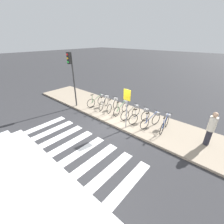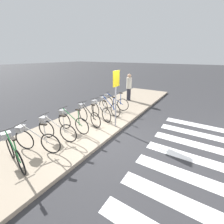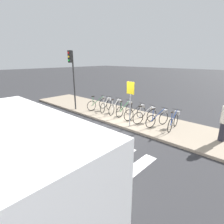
{
  "view_description": "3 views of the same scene",
  "coord_description": "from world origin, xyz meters",
  "views": [
    {
      "loc": [
        5.19,
        -5.88,
        4.85
      ],
      "look_at": [
        -0.28,
        0.4,
        0.71
      ],
      "focal_mm": 24.0,
      "sensor_mm": 36.0,
      "label": 1
    },
    {
      "loc": [
        -4.09,
        -2.71,
        2.96
      ],
      "look_at": [
        0.75,
        0.39,
        0.79
      ],
      "focal_mm": 24.0,
      "sensor_mm": 36.0,
      "label": 2
    },
    {
      "loc": [
        5.98,
        -6.58,
        3.51
      ],
      "look_at": [
        -0.54,
        0.48,
        0.57
      ],
      "focal_mm": 28.0,
      "sensor_mm": 36.0,
      "label": 3
    }
  ],
  "objects": [
    {
      "name": "ground_plane",
      "position": [
        0.0,
        0.0,
        0.0
      ],
      "size": [
        120.0,
        120.0,
        0.0
      ],
      "primitive_type": "plane",
      "color": "#2D2D30"
    },
    {
      "name": "sidewalk",
      "position": [
        0.0,
        1.54,
        0.06
      ],
      "size": [
        17.47,
        3.09,
        0.12
      ],
      "color": "gray",
      "rests_on": "ground_plane"
    },
    {
      "name": "parked_bicycle_0",
      "position": [
        -2.66,
        1.4,
        0.56
      ],
      "size": [
        0.49,
        1.59,
        0.99
      ],
      "color": "black",
      "rests_on": "sidewalk"
    },
    {
      "name": "parked_bicycle_1",
      "position": [
        -1.99,
        1.5,
        0.56
      ],
      "size": [
        0.65,
        1.54,
        0.99
      ],
      "color": "black",
      "rests_on": "sidewalk"
    },
    {
      "name": "parked_bicycle_2",
      "position": [
        -1.2,
        1.56,
        0.56
      ],
      "size": [
        0.53,
        1.58,
        0.99
      ],
      "color": "black",
      "rests_on": "sidewalk"
    },
    {
      "name": "parked_bicycle_3",
      "position": [
        -0.42,
        1.57,
        0.56
      ],
      "size": [
        0.46,
        1.61,
        0.99
      ],
      "color": "black",
      "rests_on": "sidewalk"
    },
    {
      "name": "parked_bicycle_4",
      "position": [
        0.46,
        1.48,
        0.56
      ],
      "size": [
        0.56,
        1.57,
        0.99
      ],
      "color": "black",
      "rests_on": "sidewalk"
    },
    {
      "name": "parked_bicycle_5",
      "position": [
        1.19,
        1.39,
        0.56
      ],
      "size": [
        0.66,
        1.53,
        0.99
      ],
      "color": "black",
      "rests_on": "sidewalk"
    },
    {
      "name": "parked_bicycle_6",
      "position": [
        1.93,
        1.4,
        0.56
      ],
      "size": [
        0.58,
        1.56,
        0.99
      ],
      "color": "black",
      "rests_on": "sidewalk"
    },
    {
      "name": "parked_bicycle_7",
      "position": [
        2.68,
        1.54,
        0.56
      ],
      "size": [
        0.46,
        1.61,
        0.99
      ],
      "color": "black",
      "rests_on": "sidewalk"
    },
    {
      "name": "pedestrian",
      "position": [
        4.79,
        1.65,
        1.05
      ],
      "size": [
        0.34,
        0.34,
        1.75
      ],
      "color": "#23232D",
      "rests_on": "sidewalk"
    },
    {
      "name": "sign_post",
      "position": [
        0.87,
        0.29,
        1.7
      ],
      "size": [
        0.44,
        0.07,
        2.32
      ],
      "color": "#99999E",
      "rests_on": "sidewalk"
    }
  ]
}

